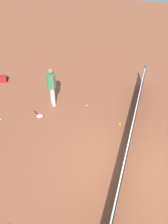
{
  "coord_description": "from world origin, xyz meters",
  "views": [
    {
      "loc": [
        5.31,
        0.24,
        6.31
      ],
      "look_at": [
        -1.23,
        -1.72,
        0.9
      ],
      "focal_mm": 39.96,
      "sensor_mm": 36.0,
      "label": 1
    }
  ],
  "objects_px": {
    "player_near_side": "(52,84)",
    "tennis_ball_midcourt": "(87,105)",
    "tennis_racket_near_player": "(39,116)",
    "tennis_ball_by_net": "(1,120)",
    "equipment_bag": "(0,79)",
    "tennis_ball_baseline": "(120,124)"
  },
  "relations": [
    {
      "from": "player_near_side",
      "to": "tennis_ball_midcourt",
      "type": "relative_size",
      "value": 25.76
    },
    {
      "from": "tennis_ball_midcourt",
      "to": "equipment_bag",
      "type": "bearing_deg",
      "value": -98.66
    },
    {
      "from": "tennis_ball_midcourt",
      "to": "equipment_bag",
      "type": "height_order",
      "value": "equipment_bag"
    },
    {
      "from": "tennis_ball_baseline",
      "to": "tennis_ball_by_net",
      "type": "bearing_deg",
      "value": -76.49
    },
    {
      "from": "tennis_racket_near_player",
      "to": "equipment_bag",
      "type": "bearing_deg",
      "value": -122.78
    },
    {
      "from": "player_near_side",
      "to": "tennis_racket_near_player",
      "type": "xyz_separation_m",
      "value": [
        0.92,
        -0.24,
        -1.0
      ]
    },
    {
      "from": "player_near_side",
      "to": "tennis_ball_by_net",
      "type": "relative_size",
      "value": 25.76
    },
    {
      "from": "player_near_side",
      "to": "equipment_bag",
      "type": "height_order",
      "value": "player_near_side"
    },
    {
      "from": "tennis_ball_midcourt",
      "to": "equipment_bag",
      "type": "distance_m",
      "value": 4.63
    },
    {
      "from": "tennis_ball_by_net",
      "to": "tennis_ball_baseline",
      "type": "bearing_deg",
      "value": 103.51
    },
    {
      "from": "tennis_ball_midcourt",
      "to": "tennis_racket_near_player",
      "type": "bearing_deg",
      "value": -54.02
    },
    {
      "from": "tennis_ball_midcourt",
      "to": "tennis_ball_baseline",
      "type": "relative_size",
      "value": 1.0
    },
    {
      "from": "tennis_ball_by_net",
      "to": "tennis_ball_midcourt",
      "type": "xyz_separation_m",
      "value": [
        -1.85,
        2.98,
        0.0
      ]
    },
    {
      "from": "tennis_ball_by_net",
      "to": "equipment_bag",
      "type": "distance_m",
      "value": 3.01
    },
    {
      "from": "tennis_racket_near_player",
      "to": "equipment_bag",
      "type": "relative_size",
      "value": 0.68
    },
    {
      "from": "tennis_racket_near_player",
      "to": "player_near_side",
      "type": "bearing_deg",
      "value": 165.53
    },
    {
      "from": "player_near_side",
      "to": "tennis_ball_by_net",
      "type": "height_order",
      "value": "player_near_side"
    },
    {
      "from": "player_near_side",
      "to": "equipment_bag",
      "type": "bearing_deg",
      "value": -107.0
    },
    {
      "from": "tennis_racket_near_player",
      "to": "tennis_ball_by_net",
      "type": "bearing_deg",
      "value": -63.81
    },
    {
      "from": "tennis_racket_near_player",
      "to": "tennis_ball_by_net",
      "type": "distance_m",
      "value": 1.5
    },
    {
      "from": "tennis_racket_near_player",
      "to": "tennis_ball_baseline",
      "type": "xyz_separation_m",
      "value": [
        -0.43,
        3.18,
        0.02
      ]
    },
    {
      "from": "tennis_ball_by_net",
      "to": "tennis_ball_midcourt",
      "type": "height_order",
      "value": "same"
    }
  ]
}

